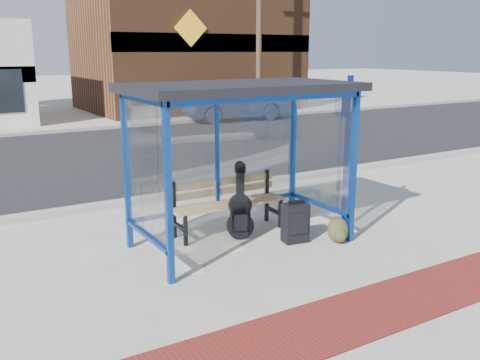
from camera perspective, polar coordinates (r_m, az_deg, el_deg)
ground at (r=8.20m, az=0.18°, el=-6.81°), size 120.00×120.00×0.00m
brick_paver_strip at (r=6.31m, az=12.90°, el=-13.68°), size 60.00×1.00×0.01m
curb_near at (r=10.65m, az=-7.95°, el=-1.77°), size 60.00×0.25×0.12m
street_asphalt at (r=15.37m, az=-15.50°, el=2.41°), size 60.00×10.00×0.00m
curb_far at (r=20.26m, az=-19.50°, el=4.91°), size 60.00×0.25×0.12m
far_sidewalk at (r=22.12m, az=-20.52°, el=5.35°), size 60.00×4.00×0.01m
bus_shelter at (r=7.78m, az=-0.08°, el=7.78°), size 3.30×1.80×2.42m
storefront_brown at (r=27.78m, az=-5.69°, el=14.27°), size 10.00×7.08×6.40m
tree_right at (r=33.08m, az=-1.14°, el=18.13°), size 3.60×3.60×7.03m
utility_pole_east at (r=23.85m, az=2.05°, el=16.62°), size 1.60×0.24×8.00m
bench at (r=8.59m, az=-1.42°, el=-2.24°), size 1.94×0.51×0.91m
guitar_bag at (r=8.28m, az=0.02°, el=-3.50°), size 0.44×0.24×1.16m
suitcase at (r=8.21m, az=5.92°, el=-4.57°), size 0.42×0.30×0.67m
backpack at (r=8.33m, az=10.45°, el=-5.34°), size 0.39×0.38×0.40m
sign_post at (r=8.69m, az=11.41°, el=3.67°), size 0.15×0.30×2.49m
newspaper_a at (r=7.99m, az=-6.28°, el=-7.43°), size 0.35×0.28×0.01m
newspaper_b at (r=7.32m, az=-4.95°, el=-9.44°), size 0.37×0.41×0.01m
newspaper_c at (r=8.06m, az=-0.81°, el=-7.16°), size 0.39×0.45×0.01m
parked_car at (r=22.59m, az=-0.39°, el=8.24°), size 4.60×1.95×1.48m
fire_hydrant at (r=24.88m, az=3.93°, el=7.83°), size 0.30×0.20×0.66m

